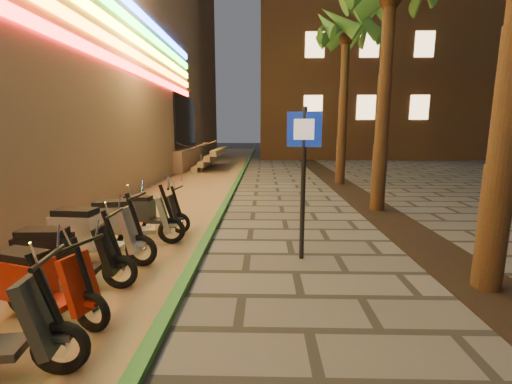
{
  "coord_description": "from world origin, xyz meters",
  "views": [
    {
      "loc": [
        0.31,
        -2.82,
        2.31
      ],
      "look_at": [
        0.16,
        3.29,
        1.2
      ],
      "focal_mm": 24.0,
      "sensor_mm": 36.0,
      "label": 1
    }
  ],
  "objects_px": {
    "scooter_5": "(39,283)",
    "scooter_8": "(127,221)",
    "scooter_9": "(149,212)",
    "scooter_6": "(63,255)",
    "scooter_7": "(92,233)",
    "pedestrian_sign": "(303,163)"
  },
  "relations": [
    {
      "from": "scooter_8",
      "to": "scooter_6",
      "type": "bearing_deg",
      "value": -110.32
    },
    {
      "from": "scooter_5",
      "to": "scooter_8",
      "type": "relative_size",
      "value": 0.9
    },
    {
      "from": "scooter_9",
      "to": "scooter_5",
      "type": "bearing_deg",
      "value": -84.05
    },
    {
      "from": "scooter_6",
      "to": "scooter_9",
      "type": "height_order",
      "value": "scooter_6"
    },
    {
      "from": "scooter_9",
      "to": "scooter_8",
      "type": "bearing_deg",
      "value": -87.51
    },
    {
      "from": "scooter_5",
      "to": "scooter_7",
      "type": "height_order",
      "value": "scooter_7"
    },
    {
      "from": "scooter_7",
      "to": "scooter_9",
      "type": "distance_m",
      "value": 1.95
    },
    {
      "from": "scooter_5",
      "to": "scooter_9",
      "type": "relative_size",
      "value": 1.03
    },
    {
      "from": "scooter_6",
      "to": "scooter_5",
      "type": "bearing_deg",
      "value": -78.51
    },
    {
      "from": "scooter_5",
      "to": "scooter_8",
      "type": "height_order",
      "value": "scooter_8"
    },
    {
      "from": "pedestrian_sign",
      "to": "scooter_5",
      "type": "bearing_deg",
      "value": -131.79
    },
    {
      "from": "scooter_9",
      "to": "scooter_7",
      "type": "bearing_deg",
      "value": -92.53
    },
    {
      "from": "pedestrian_sign",
      "to": "scooter_7",
      "type": "height_order",
      "value": "pedestrian_sign"
    },
    {
      "from": "scooter_6",
      "to": "scooter_8",
      "type": "distance_m",
      "value": 1.87
    },
    {
      "from": "pedestrian_sign",
      "to": "scooter_8",
      "type": "distance_m",
      "value": 3.64
    },
    {
      "from": "scooter_5",
      "to": "scooter_7",
      "type": "relative_size",
      "value": 0.87
    },
    {
      "from": "scooter_8",
      "to": "scooter_9",
      "type": "distance_m",
      "value": 1.02
    },
    {
      "from": "scooter_7",
      "to": "scooter_5",
      "type": "bearing_deg",
      "value": -77.22
    },
    {
      "from": "scooter_6",
      "to": "scooter_7",
      "type": "xyz_separation_m",
      "value": [
        -0.04,
        0.95,
        0.04
      ]
    },
    {
      "from": "scooter_5",
      "to": "scooter_6",
      "type": "distance_m",
      "value": 0.87
    },
    {
      "from": "scooter_6",
      "to": "scooter_9",
      "type": "bearing_deg",
      "value": 82.07
    },
    {
      "from": "scooter_7",
      "to": "scooter_9",
      "type": "relative_size",
      "value": 1.17
    }
  ]
}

